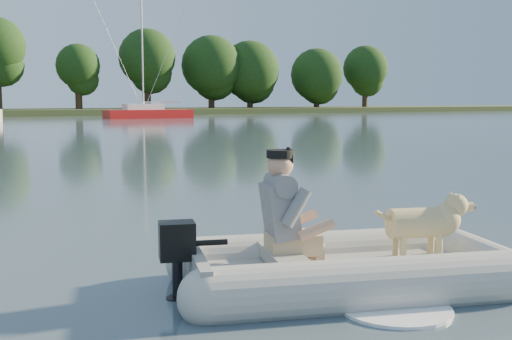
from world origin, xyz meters
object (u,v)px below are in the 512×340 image
sailboat (148,113)px  man (282,206)px  dinghy (356,225)px  dog (418,228)px

sailboat → man: bearing=-108.2°
dinghy → sailboat: size_ratio=0.45×
man → sailboat: size_ratio=0.10×
dinghy → sailboat: 49.11m
man → dog: size_ratio=1.16×
man → sailboat: sailboat is taller
dinghy → man: bearing=175.8°
dinghy → dog: (0.59, -0.12, -0.06)m
dinghy → sailboat: (13.90, 47.10, -0.11)m
dog → sailboat: sailboat is taller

